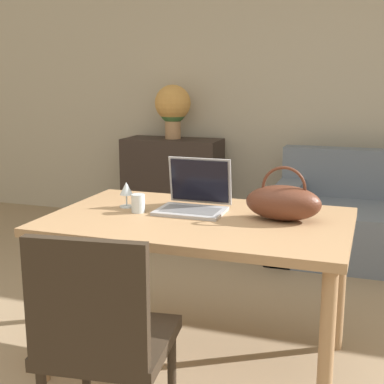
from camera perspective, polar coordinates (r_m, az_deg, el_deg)
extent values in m
cube|color=#BCB29E|center=(4.97, 11.58, 11.36)|extent=(10.00, 0.06, 2.70)
cube|color=#A87F56|center=(2.52, 0.68, -3.16)|extent=(1.40, 0.88, 0.04)
cylinder|color=#A87F56|center=(2.61, -15.97, -11.93)|extent=(0.06, 0.06, 0.71)
cylinder|color=#A87F56|center=(2.20, 14.09, -16.59)|extent=(0.06, 0.06, 0.71)
cylinder|color=#A87F56|center=(3.21, -8.17, -6.92)|extent=(0.06, 0.06, 0.71)
cylinder|color=#A87F56|center=(2.89, 15.49, -9.47)|extent=(0.06, 0.06, 0.71)
cube|color=#2D2319|center=(2.06, -8.70, -15.48)|extent=(0.49, 0.49, 0.05)
cube|color=#2D2319|center=(1.79, -11.23, -11.52)|extent=(0.42, 0.09, 0.43)
cylinder|color=#2D2319|center=(2.38, -11.26, -17.96)|extent=(0.04, 0.04, 0.43)
cylinder|color=#2D2319|center=(2.28, -2.15, -19.25)|extent=(0.04, 0.04, 0.43)
cube|color=slate|center=(4.42, 10.16, -2.71)|extent=(0.20, 0.91, 0.56)
cube|color=#332823|center=(5.07, -2.08, 1.00)|extent=(0.91, 0.40, 0.84)
cube|color=#ADADB2|center=(2.60, -0.15, -2.05)|extent=(0.33, 0.24, 0.02)
cube|color=slate|center=(2.59, -0.19, -1.90)|extent=(0.28, 0.16, 0.00)
cube|color=#ADADB2|center=(2.71, 0.86, 1.22)|extent=(0.33, 0.04, 0.24)
cube|color=black|center=(2.70, 0.80, 1.22)|extent=(0.30, 0.04, 0.21)
cylinder|color=silver|center=(2.62, -5.77, -1.20)|extent=(0.07, 0.07, 0.09)
cylinder|color=silver|center=(2.74, -6.98, -1.54)|extent=(0.07, 0.07, 0.01)
cylinder|color=silver|center=(2.73, -6.99, -0.88)|extent=(0.01, 0.01, 0.06)
cone|color=silver|center=(2.71, -7.03, 0.40)|extent=(0.07, 0.07, 0.07)
ellipsoid|color=#592D1E|center=(2.49, 9.71, -1.15)|extent=(0.35, 0.19, 0.16)
torus|color=#592D1E|center=(2.47, 9.76, 0.41)|extent=(0.20, 0.01, 0.20)
cylinder|color=tan|center=(5.01, -2.05, 6.88)|extent=(0.14, 0.14, 0.21)
sphere|color=#3D6B38|center=(5.00, -2.06, 8.72)|extent=(0.25, 0.25, 0.25)
sphere|color=#D6994C|center=(5.00, -2.07, 9.48)|extent=(0.33, 0.33, 0.33)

